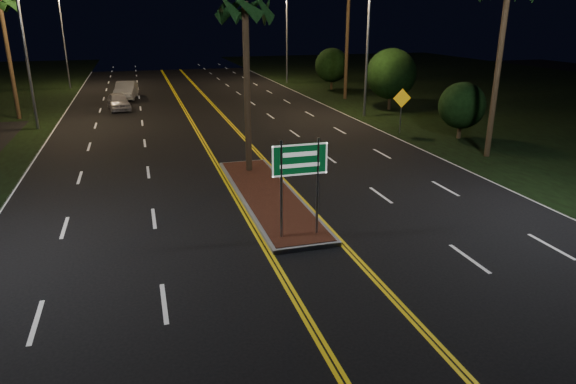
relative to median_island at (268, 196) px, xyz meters
name	(u,v)px	position (x,y,z in m)	size (l,w,h in m)	color
ground	(329,279)	(0.00, -7.00, -0.08)	(120.00, 120.00, 0.00)	black
grass_right	(549,99)	(30.00, 18.00, -0.08)	(40.00, 110.00, 0.01)	black
median_island	(268,196)	(0.00, 0.00, 0.00)	(2.25, 10.25, 0.17)	gray
highway_sign	(300,169)	(0.00, -4.20, 2.32)	(1.80, 0.08, 3.20)	gray
streetlight_left_mid	(30,37)	(-10.61, 17.00, 5.57)	(1.91, 0.44, 9.00)	gray
streetlight_left_far	(67,29)	(-10.61, 37.00, 5.57)	(1.91, 0.44, 9.00)	gray
streetlight_right_mid	(363,35)	(10.61, 15.00, 5.57)	(1.91, 0.44, 9.00)	gray
streetlight_right_far	(283,28)	(10.61, 35.00, 5.57)	(1.91, 0.44, 9.00)	gray
palm_median	(245,7)	(0.00, 3.50, 7.19)	(2.40, 2.40, 8.30)	#382819
shrub_near	(462,106)	(13.50, 7.00, 1.86)	(2.70, 2.70, 3.30)	#382819
shrub_mid	(391,74)	(14.00, 17.00, 2.64)	(3.78, 3.78, 4.62)	#382819
shrub_far	(332,65)	(13.80, 29.00, 2.25)	(3.24, 3.24, 3.96)	#382819
car_near	(118,100)	(-6.08, 22.85, 0.67)	(1.93, 4.50, 1.50)	#B6B5BB
car_far	(126,89)	(-5.54, 28.36, 0.78)	(2.23, 5.20, 1.73)	silver
warning_sign	(402,104)	(10.80, 9.26, 1.72)	(1.15, 0.11, 2.74)	gray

